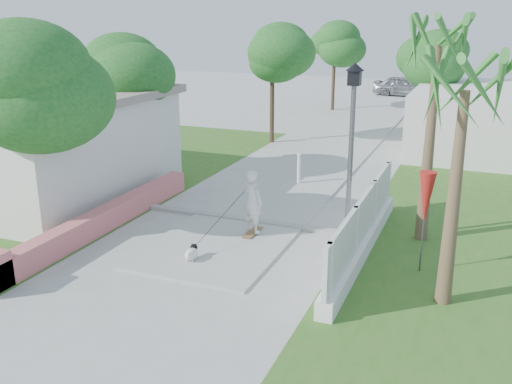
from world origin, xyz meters
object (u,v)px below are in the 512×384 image
at_px(patio_umbrella, 426,199).
at_px(dog, 192,253).
at_px(street_lamp, 351,149).
at_px(bollard, 299,168).
at_px(skateboarder, 233,212).
at_px(parked_car, 404,86).

xyz_separation_m(patio_umbrella, dog, (-4.96, -1.45, -1.47)).
relative_size(street_lamp, bollard, 4.07).
xyz_separation_m(bollard, dog, (-0.36, -6.95, -0.37)).
bearing_deg(bollard, skateboarder, -89.78).
distance_m(bollard, dog, 6.97).
xyz_separation_m(patio_umbrella, skateboarder, (-4.58, 0.02, -0.89)).
xyz_separation_m(bollard, patio_umbrella, (4.60, -5.50, 1.10)).
xyz_separation_m(street_lamp, bollard, (-2.70, 4.50, -1.84)).
distance_m(bollard, patio_umbrella, 7.25).
relative_size(bollard, parked_car, 0.26).
bearing_deg(patio_umbrella, dog, -163.71).
height_order(patio_umbrella, skateboarder, patio_umbrella).
relative_size(bollard, patio_umbrella, 0.47).
height_order(street_lamp, dog, street_lamp).
height_order(patio_umbrella, parked_car, patio_umbrella).
bearing_deg(skateboarder, dog, 97.08).
distance_m(street_lamp, patio_umbrella, 2.27).
bearing_deg(street_lamp, dog, -141.34).
relative_size(street_lamp, skateboarder, 1.90).
height_order(skateboarder, parked_car, skateboarder).
bearing_deg(dog, skateboarder, 65.06).
bearing_deg(patio_umbrella, bollard, 129.91).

